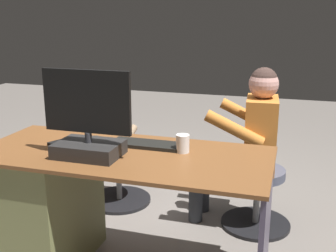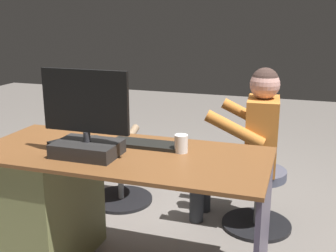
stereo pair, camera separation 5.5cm
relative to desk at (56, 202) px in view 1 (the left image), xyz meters
The scene contains 11 objects.
ground_plane 0.73m from the desk, 133.26° to the right, with size 10.00×10.00×0.00m, color slate.
desk is the anchor object (origin of this frame).
monitor 0.57m from the desk, 160.90° to the left, with size 0.47×0.23×0.44m.
keyboard 0.65m from the desk, 164.86° to the right, with size 0.42×0.14×0.02m, color black.
computer_mouse 0.43m from the desk, 150.02° to the right, with size 0.06×0.10×0.04m, color #1D2C31.
cup 0.83m from the desk, behind, with size 0.07×0.07×0.10m, color white.
tv_remote 0.36m from the desk, 124.20° to the right, with size 0.04×0.15×0.02m, color black.
office_chair_teddy 0.88m from the desk, 90.60° to the right, with size 0.49×0.49×0.42m.
teddy_bear 0.90m from the desk, 90.59° to the right, with size 0.25×0.25×0.35m.
visitor_chair 1.34m from the desk, 143.67° to the right, with size 0.48×0.48×0.42m.
person 1.29m from the desk, 140.98° to the right, with size 0.58×0.50×1.11m.
Camera 1 is at (-0.84, 2.37, 1.44)m, focal length 44.67 mm.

